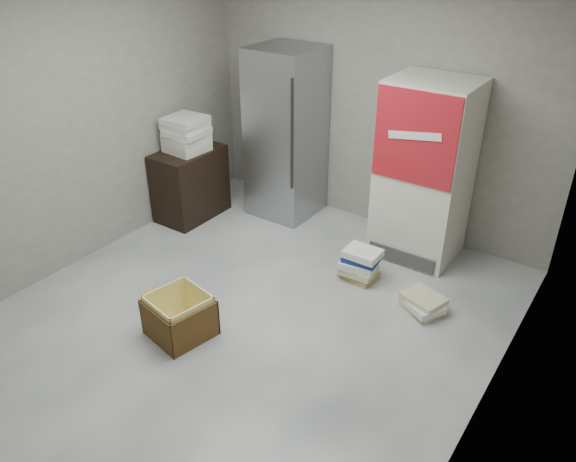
# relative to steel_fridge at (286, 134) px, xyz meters

# --- Properties ---
(ground) EXTENTS (5.00, 5.00, 0.00)m
(ground) POSITION_rel_steel_fridge_xyz_m (0.90, -2.13, -0.95)
(ground) COLOR silver
(ground) RESTS_ON ground
(room_shell) EXTENTS (4.04, 5.04, 2.82)m
(room_shell) POSITION_rel_steel_fridge_xyz_m (0.90, -2.13, 0.85)
(room_shell) COLOR gray
(room_shell) RESTS_ON ground
(steel_fridge) EXTENTS (0.70, 0.72, 1.90)m
(steel_fridge) POSITION_rel_steel_fridge_xyz_m (0.00, 0.00, 0.00)
(steel_fridge) COLOR #93959A
(steel_fridge) RESTS_ON ground
(coke_cooler) EXTENTS (0.80, 0.73, 1.80)m
(coke_cooler) POSITION_rel_steel_fridge_xyz_m (1.65, -0.01, -0.05)
(coke_cooler) COLOR silver
(coke_cooler) RESTS_ON ground
(wood_shelf) EXTENTS (0.50, 0.80, 0.80)m
(wood_shelf) POSITION_rel_steel_fridge_xyz_m (-0.83, -0.73, -0.55)
(wood_shelf) COLOR black
(wood_shelf) RESTS_ON ground
(supply_box_stack) EXTENTS (0.44, 0.43, 0.39)m
(supply_box_stack) POSITION_rel_steel_fridge_xyz_m (-0.82, -0.73, 0.04)
(supply_box_stack) COLOR silver
(supply_box_stack) RESTS_ON wood_shelf
(phonebook_stack_main) EXTENTS (0.38, 0.33, 0.33)m
(phonebook_stack_main) POSITION_rel_steel_fridge_xyz_m (1.42, -0.80, -0.78)
(phonebook_stack_main) COLOR tan
(phonebook_stack_main) RESTS_ON ground
(phonebook_stack_side) EXTENTS (0.43, 0.42, 0.16)m
(phonebook_stack_side) POSITION_rel_steel_fridge_xyz_m (2.12, -0.92, -0.87)
(phonebook_stack_side) COLOR beige
(phonebook_stack_side) RESTS_ON ground
(cardboard_box) EXTENTS (0.55, 0.55, 0.38)m
(cardboard_box) POSITION_rel_steel_fridge_xyz_m (0.58, -2.37, -0.79)
(cardboard_box) COLOR gold
(cardboard_box) RESTS_ON ground
(bucket_lid) EXTENTS (0.29, 0.29, 0.07)m
(bucket_lid) POSITION_rel_steel_fridge_xyz_m (0.10, -2.20, -0.91)
(bucket_lid) COLOR orange
(bucket_lid) RESTS_ON ground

